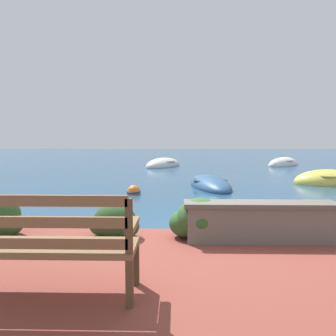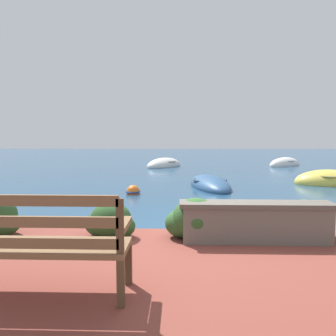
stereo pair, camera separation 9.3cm
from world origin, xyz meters
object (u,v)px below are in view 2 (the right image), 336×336
at_px(park_bench, 39,242).
at_px(rowboat_nearest, 210,185).
at_px(mooring_buoy, 133,192).
at_px(rowboat_mid, 329,182).
at_px(rowboat_outer, 285,165).
at_px(rowboat_far, 164,165).

height_order(park_bench, rowboat_nearest, park_bench).
bearing_deg(mooring_buoy, rowboat_mid, 18.29).
distance_m(rowboat_nearest, rowboat_outer, 9.31).
xyz_separation_m(rowboat_outer, mooring_buoy, (-7.22, -9.32, -0.00)).
bearing_deg(rowboat_far, mooring_buoy, -152.92).
relative_size(rowboat_nearest, rowboat_mid, 1.29).
bearing_deg(rowboat_nearest, rowboat_far, 4.17).
distance_m(rowboat_nearest, rowboat_far, 7.44).
distance_m(rowboat_mid, rowboat_outer, 7.24).
xyz_separation_m(park_bench, mooring_buoy, (-0.08, 6.40, -0.64)).
xyz_separation_m(park_bench, rowboat_far, (0.42, 15.03, -0.63)).
xyz_separation_m(park_bench, rowboat_nearest, (2.22, 7.81, -0.65)).
bearing_deg(rowboat_outer, rowboat_far, 146.17).
height_order(park_bench, rowboat_outer, park_bench).
relative_size(rowboat_mid, mooring_buoy, 5.69).
distance_m(park_bench, rowboat_far, 15.05).
xyz_separation_m(rowboat_nearest, mooring_buoy, (-2.30, -1.42, 0.01)).
height_order(rowboat_nearest, rowboat_outer, rowboat_outer).
xyz_separation_m(rowboat_mid, rowboat_outer, (0.80, 7.19, -0.01)).
xyz_separation_m(rowboat_far, mooring_buoy, (-0.50, -8.64, -0.01)).
height_order(rowboat_nearest, rowboat_mid, rowboat_mid).
bearing_deg(rowboat_outer, park_bench, -154.06).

